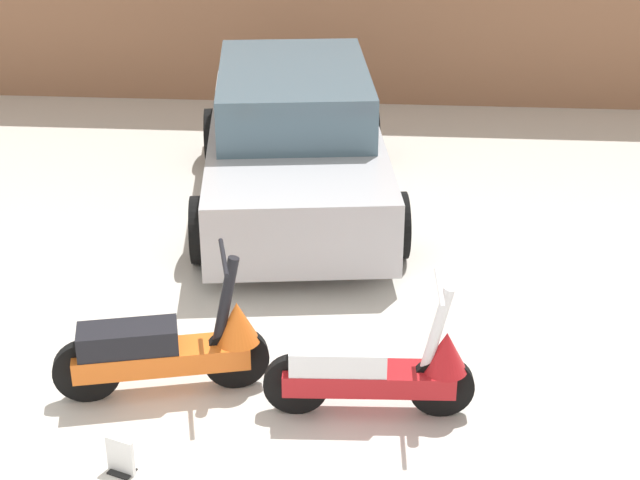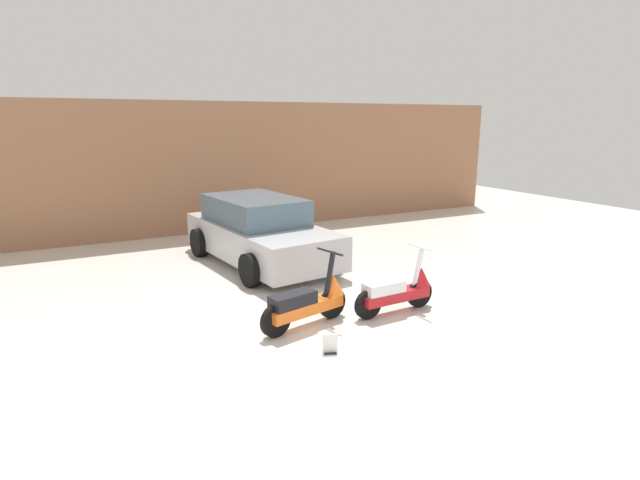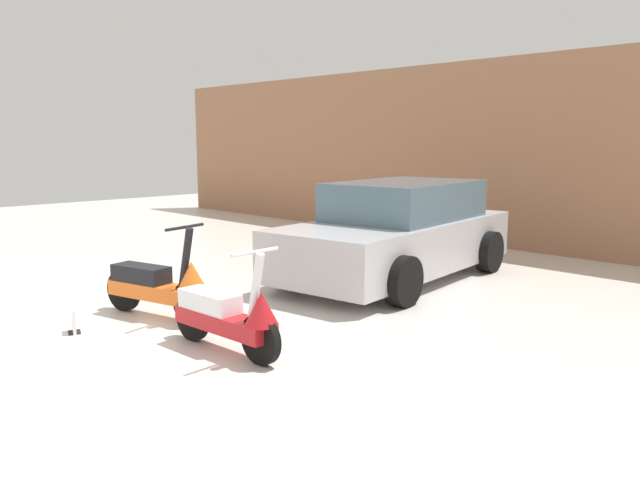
% 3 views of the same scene
% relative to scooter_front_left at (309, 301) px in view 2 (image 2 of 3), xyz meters
% --- Properties ---
extents(ground_plane, '(28.00, 28.00, 0.00)m').
position_rel_scooter_front_left_xyz_m(ground_plane, '(0.14, -1.26, -0.38)').
color(ground_plane, silver).
extents(wall_back, '(19.60, 0.12, 3.46)m').
position_rel_scooter_front_left_xyz_m(wall_back, '(0.14, 6.98, 1.35)').
color(wall_back, '#9E6B4C').
rests_on(wall_back, ground_plane).
extents(scooter_front_left, '(1.52, 0.68, 1.08)m').
position_rel_scooter_front_left_xyz_m(scooter_front_left, '(0.00, 0.00, 0.00)').
color(scooter_front_left, black).
rests_on(scooter_front_left, ground_plane).
extents(scooter_front_right, '(1.48, 0.53, 1.03)m').
position_rel_scooter_front_left_xyz_m(scooter_front_right, '(1.49, -0.15, -0.02)').
color(scooter_front_right, black).
rests_on(scooter_front_right, ground_plane).
extents(car_rear_left, '(2.37, 4.28, 1.39)m').
position_rel_scooter_front_left_xyz_m(car_rear_left, '(0.55, 3.55, 0.28)').
color(car_rear_left, '#B7B7BC').
rests_on(car_rear_left, ground_plane).
extents(placard_near_left_scooter, '(0.20, 0.17, 0.26)m').
position_rel_scooter_front_left_xyz_m(placard_near_left_scooter, '(-0.15, -0.93, -0.27)').
color(placard_near_left_scooter, black).
rests_on(placard_near_left_scooter, ground_plane).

